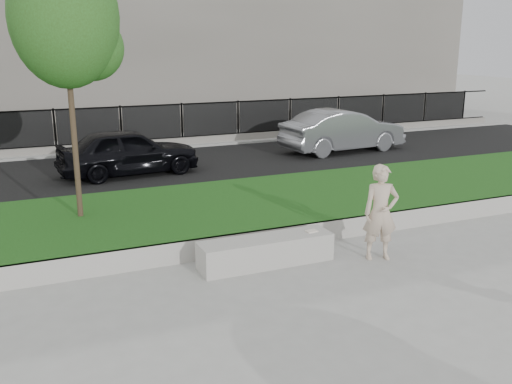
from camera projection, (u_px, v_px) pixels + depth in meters
name	position (u px, v px, depth m)	size (l,w,h in m)	color
ground	(291.00, 270.00, 9.72)	(90.00, 90.00, 0.00)	gray
grass_bank	(229.00, 212.00, 12.33)	(34.00, 4.00, 0.40)	#16350D
grass_kerb	(266.00, 240.00, 10.59)	(34.00, 0.08, 0.40)	#A6A29B
street	(164.00, 169.00, 17.25)	(34.00, 7.00, 0.04)	black
far_pavement	(134.00, 144.00, 21.23)	(34.00, 3.00, 0.12)	gray
iron_fence	(139.00, 135.00, 20.22)	(32.00, 0.30, 1.50)	slate
building_facade	(96.00, 14.00, 26.18)	(34.00, 10.00, 10.00)	#656059
stone_bench	(266.00, 251.00, 9.90)	(2.38, 0.60, 0.49)	#A6A29B
man	(381.00, 213.00, 10.02)	(0.62, 0.41, 1.71)	beige
book	(312.00, 231.00, 10.16)	(0.20, 0.14, 0.02)	silver
young_tree	(69.00, 23.00, 10.48)	(2.08, 1.99, 5.08)	#38281C
car_dark	(128.00, 151.00, 16.30)	(1.60, 3.98, 1.36)	black
car_silver	(343.00, 130.00, 19.79)	(1.54, 4.43, 1.46)	gray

